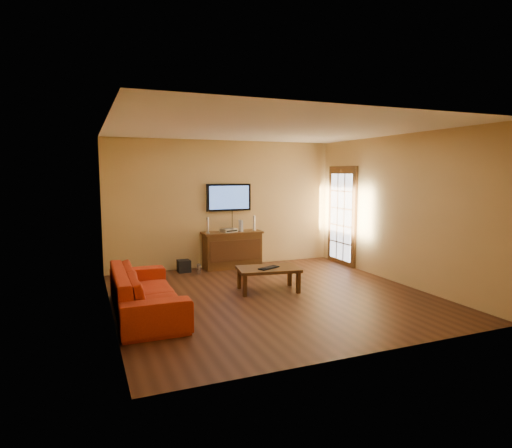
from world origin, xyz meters
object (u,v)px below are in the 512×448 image
keyboard (269,268)px  sofa (146,283)px  subwoofer (184,266)px  speaker_right (254,224)px  game_console (241,226)px  av_receiver (229,230)px  television (229,197)px  coffee_table (268,271)px  bottle (199,269)px  speaker_left (208,226)px  media_console (232,250)px

keyboard → sofa: bearing=-170.3°
subwoofer → speaker_right: bearing=0.3°
game_console → subwoofer: bearing=-177.1°
speaker_right → av_receiver: (-0.59, -0.03, -0.11)m
television → coffee_table: size_ratio=0.87×
bottle → coffee_table: bearing=-65.0°
television → av_receiver: 0.72m
speaker_left → sofa: bearing=-124.1°
av_receiver → subwoofer: size_ratio=1.27×
media_console → av_receiver: bearing=-165.4°
media_console → coffee_table: size_ratio=1.13×
media_console → sofa: (-2.13, -2.37, 0.05)m
television → sofa: 3.50m
game_console → bottle: bearing=-161.7°
television → speaker_left: size_ratio=2.99×
television → sofa: television is taller
television → speaker_right: bearing=-20.9°
media_console → television: (0.00, 0.20, 1.10)m
subwoofer → bottle: (0.24, -0.28, -0.02)m
game_console → coffee_table: bearing=-94.3°
speaker_left → subwoofer: speaker_left is taller
subwoofer → av_receiver: bearing=-1.0°
media_console → keyboard: media_console is taller
coffee_table → game_console: size_ratio=4.67×
media_console → game_console: bearing=0.0°
coffee_table → sofa: size_ratio=0.50×
media_console → subwoofer: (-1.05, -0.01, -0.27)m
speaker_right → game_console: speaker_right is taller
media_console → keyboard: 2.01m
speaker_right → game_console: size_ratio=1.35×
av_receiver → game_console: bearing=-12.9°
television → game_console: 0.66m
television → subwoofer: (-1.05, -0.22, -1.37)m
av_receiver → game_console: game_console is taller
game_console → av_receiver: bearing=-173.4°
sofa → speaker_left: size_ratio=6.79×
sofa → bottle: 2.48m
game_console → media_console: bearing=-177.8°
television → coffee_table: bearing=-90.8°
coffee_table → keyboard: keyboard is taller
keyboard → coffee_table: bearing=77.2°
sofa → keyboard: (2.09, 0.36, -0.02)m
speaker_right → keyboard: speaker_right is taller
sofa → bottle: bearing=-31.8°
bottle → keyboard: keyboard is taller
speaker_left → game_console: (0.74, 0.02, -0.03)m
coffee_table → bottle: coffee_table is taller
subwoofer → keyboard: size_ratio=0.59×
media_console → game_console: size_ratio=5.29×
keyboard → subwoofer: bearing=116.8°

